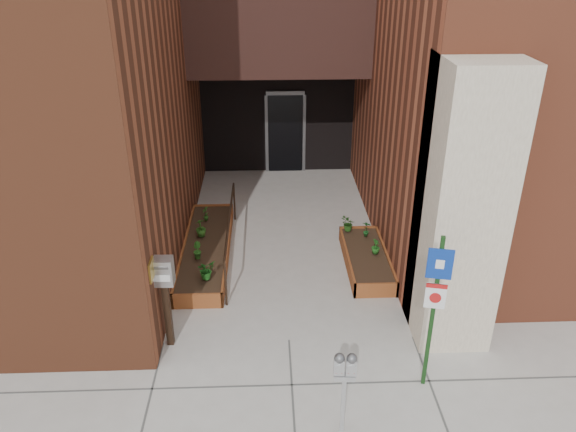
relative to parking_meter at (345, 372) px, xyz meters
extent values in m
plane|color=#9E9991|center=(-0.61, 1.85, -0.99)|extent=(80.00, 80.00, 0.00)
cube|color=tan|center=(1.94, 2.05, 1.21)|extent=(1.10, 1.20, 4.40)
cube|color=black|center=(-0.61, 7.85, 3.01)|extent=(4.20, 2.00, 2.00)
cube|color=black|center=(-0.61, 9.25, 0.51)|extent=(4.00, 0.30, 3.00)
cube|color=black|center=(-0.41, 9.07, 0.06)|extent=(0.90, 0.06, 2.10)
cube|color=#B79338|center=(-2.60, 1.65, 0.51)|extent=(0.04, 0.30, 0.30)
cube|color=brown|center=(-2.16, 2.77, -0.84)|extent=(0.90, 0.04, 0.30)
cube|color=brown|center=(-2.16, 6.33, -0.84)|extent=(0.90, 0.04, 0.30)
cube|color=brown|center=(-2.59, 4.55, -0.84)|extent=(0.04, 3.60, 0.30)
cube|color=brown|center=(-1.73, 4.55, -0.84)|extent=(0.04, 3.60, 0.30)
cube|color=black|center=(-2.16, 4.55, -0.86)|extent=(0.82, 3.52, 0.26)
cube|color=brown|center=(0.99, 2.97, -0.84)|extent=(0.80, 0.04, 0.30)
cube|color=brown|center=(0.99, 5.13, -0.84)|extent=(0.80, 0.04, 0.30)
cube|color=brown|center=(0.61, 4.05, -0.84)|extent=(0.04, 2.20, 0.30)
cube|color=brown|center=(1.37, 4.05, -0.84)|extent=(0.04, 2.20, 0.30)
cube|color=black|center=(0.99, 4.05, -0.86)|extent=(0.72, 2.12, 0.26)
cylinder|color=black|center=(-1.66, 2.85, -0.54)|extent=(0.04, 0.04, 0.90)
cylinder|color=black|center=(-1.66, 6.15, -0.54)|extent=(0.04, 0.04, 0.90)
cylinder|color=black|center=(-1.66, 4.50, -0.11)|extent=(0.04, 3.30, 0.04)
cube|color=#AFAFB1|center=(0.00, 0.00, -0.55)|extent=(0.06, 0.06, 0.88)
cube|color=#AFAFB1|center=(0.00, 0.00, -0.07)|extent=(0.27, 0.13, 0.07)
cube|color=#AFAFB1|center=(-0.07, 0.01, 0.09)|extent=(0.14, 0.10, 0.23)
sphere|color=#59595B|center=(-0.07, 0.01, 0.22)|extent=(0.13, 0.13, 0.13)
cube|color=white|center=(-0.08, -0.04, 0.11)|extent=(0.08, 0.01, 0.04)
cube|color=#B21414|center=(-0.08, -0.04, 0.04)|extent=(0.08, 0.01, 0.03)
cube|color=#AFAFB1|center=(0.07, -0.01, 0.09)|extent=(0.14, 0.10, 0.23)
sphere|color=#59595B|center=(0.07, -0.01, 0.22)|extent=(0.13, 0.13, 0.13)
cube|color=white|center=(0.07, -0.05, 0.11)|extent=(0.08, 0.01, 0.04)
cube|color=#B21414|center=(0.07, -0.05, 0.04)|extent=(0.08, 0.01, 0.03)
cube|color=#153714|center=(1.29, 0.82, 0.22)|extent=(0.07, 0.07, 2.42)
cube|color=navy|center=(1.28, 0.79, 1.04)|extent=(0.33, 0.09, 0.44)
cube|color=white|center=(1.28, 0.79, 1.04)|extent=(0.11, 0.04, 0.13)
cube|color=white|center=(1.28, 0.79, 0.55)|extent=(0.27, 0.08, 0.38)
cube|color=#B21414|center=(1.28, 0.79, 0.71)|extent=(0.27, 0.07, 0.07)
cylinder|color=#B21414|center=(1.28, 0.78, 0.53)|extent=(0.15, 0.05, 0.15)
cube|color=black|center=(-2.48, 1.85, -0.42)|extent=(0.11, 0.11, 1.14)
cube|color=#A7A7A9|center=(-2.48, 1.85, 0.36)|extent=(0.32, 0.24, 0.44)
cube|color=#59595B|center=(-2.49, 1.73, 0.48)|extent=(0.23, 0.02, 0.04)
cube|color=white|center=(-2.49, 1.73, 0.31)|extent=(0.25, 0.02, 0.10)
imported|color=#1D5C1A|center=(-2.03, 3.26, -0.52)|extent=(0.44, 0.44, 0.34)
imported|color=#25601B|center=(-2.27, 3.97, -0.52)|extent=(0.24, 0.24, 0.33)
imported|color=#275418|center=(-2.28, 4.86, -0.50)|extent=(0.29, 0.29, 0.38)
imported|color=#2A5F1B|center=(-2.25, 5.55, -0.53)|extent=(0.20, 0.20, 0.32)
imported|color=#1D5418|center=(1.15, 4.02, -0.54)|extent=(0.21, 0.21, 0.29)
imported|color=#17511C|center=(1.08, 4.70, -0.52)|extent=(0.24, 0.24, 0.34)
imported|color=#214E16|center=(0.74, 4.95, -0.53)|extent=(0.39, 0.39, 0.31)
camera|label=1|loc=(-0.91, -5.26, 4.82)|focal=35.00mm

